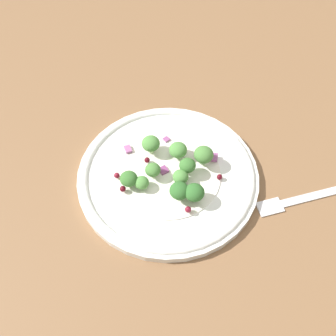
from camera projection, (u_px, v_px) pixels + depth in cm
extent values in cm
cube|color=brown|center=(161.00, 201.00, 59.55)|extent=(180.00, 180.00, 2.00)
cylinder|color=white|center=(168.00, 176.00, 60.23)|extent=(26.90, 26.90, 1.20)
torus|color=white|center=(168.00, 174.00, 59.74)|extent=(25.75, 25.75, 1.00)
cylinder|color=white|center=(168.00, 173.00, 59.66)|extent=(15.60, 15.60, 0.20)
cylinder|color=#8EB77A|center=(178.00, 155.00, 61.15)|extent=(1.02, 1.02, 1.02)
ellipsoid|color=#4C843D|center=(178.00, 150.00, 60.16)|extent=(2.72, 2.72, 2.04)
cylinder|color=#8EB77A|center=(203.00, 160.00, 59.71)|extent=(1.08, 1.08, 1.08)
ellipsoid|color=#477A38|center=(204.00, 155.00, 58.66)|extent=(2.88, 2.88, 2.16)
cylinder|color=#8EB77A|center=(194.00, 197.00, 56.31)|extent=(1.05, 1.05, 1.05)
ellipsoid|color=#2D6028|center=(194.00, 192.00, 55.28)|extent=(2.79, 2.79, 2.10)
cylinder|color=#ADD18E|center=(151.00, 149.00, 61.25)|extent=(1.03, 1.03, 1.03)
ellipsoid|color=#4C843D|center=(151.00, 143.00, 60.25)|extent=(2.73, 2.73, 2.05)
cylinder|color=#9EC684|center=(187.00, 170.00, 58.77)|extent=(0.90, 0.90, 0.90)
ellipsoid|color=#386B2D|center=(187.00, 165.00, 57.89)|extent=(2.40, 2.40, 1.80)
cylinder|color=#9EC684|center=(129.00, 183.00, 58.09)|extent=(0.95, 0.95, 0.95)
ellipsoid|color=#386B2D|center=(129.00, 179.00, 57.16)|extent=(2.54, 2.54, 1.90)
cylinder|color=#8EB77A|center=(180.00, 181.00, 58.23)|extent=(0.85, 0.85, 0.85)
ellipsoid|color=#4C843D|center=(181.00, 177.00, 57.40)|extent=(2.28, 2.28, 1.71)
cylinder|color=#ADD18E|center=(154.00, 173.00, 58.76)|extent=(0.85, 0.85, 0.85)
ellipsoid|color=#477A38|center=(154.00, 169.00, 57.93)|extent=(2.26, 2.26, 1.69)
cylinder|color=#ADD18E|center=(179.00, 195.00, 56.64)|extent=(1.04, 1.04, 1.04)
ellipsoid|color=#2D6028|center=(179.00, 191.00, 55.63)|extent=(2.78, 2.78, 2.08)
cylinder|color=#8EB77A|center=(142.00, 186.00, 57.89)|extent=(0.78, 0.78, 0.78)
ellipsoid|color=#4C843D|center=(142.00, 183.00, 57.12)|extent=(2.09, 2.09, 1.57)
sphere|color=#4C0A14|center=(146.00, 160.00, 60.09)|extent=(0.83, 0.83, 0.83)
sphere|color=maroon|center=(188.00, 210.00, 55.12)|extent=(0.88, 0.88, 0.88)
sphere|color=#4C0A14|center=(220.00, 177.00, 58.67)|extent=(0.84, 0.84, 0.84)
sphere|color=maroon|center=(117.00, 175.00, 58.59)|extent=(0.84, 0.84, 0.84)
sphere|color=#4C0A14|center=(123.00, 189.00, 57.10)|extent=(0.86, 0.86, 0.86)
sphere|color=#4C0A14|center=(198.00, 154.00, 61.10)|extent=(0.92, 0.92, 0.92)
cube|color=#843D75|center=(164.00, 170.00, 59.68)|extent=(1.44, 1.38, 0.52)
cube|color=#A35B93|center=(128.00, 149.00, 61.81)|extent=(1.35, 0.97, 0.36)
cube|color=#934C84|center=(213.00, 157.00, 60.68)|extent=(1.88, 1.86, 0.42)
cube|color=#934C84|center=(166.00, 139.00, 63.13)|extent=(1.13, 1.12, 0.32)
cube|color=silver|center=(329.00, 192.00, 59.04)|extent=(2.61, 15.05, 0.50)
cube|color=silver|center=(270.00, 207.00, 57.59)|extent=(2.73, 3.81, 0.50)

